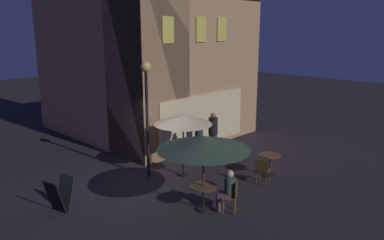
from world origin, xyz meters
TOP-DOWN VIEW (x-y plane):
  - ground_plane at (0.00, 0.00)m, footprint 60.00×60.00m
  - cafe_building at (3.38, 3.87)m, footprint 6.98×8.48m
  - street_lamp_near_corner at (0.62, 0.21)m, footprint 0.34×0.34m
  - menu_sandwich_board at (-2.72, 0.00)m, footprint 0.76×0.68m
  - cafe_table_0 at (1.55, -0.54)m, footprint 0.64×0.64m
  - cafe_table_1 at (0.09, -2.82)m, footprint 0.76×0.76m
  - cafe_table_2 at (3.56, -2.71)m, footprint 0.75×0.75m
  - patio_umbrella_0 at (1.55, -0.54)m, footprint 1.98×1.98m
  - patio_umbrella_1 at (0.09, -2.82)m, footprint 2.56×2.56m
  - cafe_chair_0 at (0.56, -3.50)m, footprint 0.57×0.57m
  - cafe_chair_1 at (2.75, -2.98)m, footprint 0.53×0.53m
  - patron_seated_0 at (0.47, -3.37)m, footprint 0.46×0.50m
  - patron_standing_1 at (3.48, -0.20)m, footprint 0.35×0.35m
  - patron_standing_2 at (2.67, -0.23)m, footprint 0.30×0.30m

SIDE VIEW (x-z plane):
  - ground_plane at x=0.00m, z-range 0.00..0.00m
  - menu_sandwich_board at x=-2.72m, z-range 0.01..0.95m
  - cafe_table_0 at x=1.55m, z-range 0.14..0.91m
  - cafe_table_1 at x=0.09m, z-range 0.18..0.91m
  - cafe_chair_1 at x=2.75m, z-range 0.10..0.98m
  - cafe_chair_0 at x=0.56m, z-range 0.09..1.03m
  - cafe_table_2 at x=3.56m, z-range 0.18..0.95m
  - patron_seated_0 at x=0.47m, z-range 0.08..1.31m
  - patron_standing_2 at x=2.67m, z-range 0.02..1.68m
  - patron_standing_1 at x=3.48m, z-range 0.01..1.87m
  - patio_umbrella_1 at x=0.09m, z-range 0.89..3.05m
  - patio_umbrella_0 at x=1.55m, z-range 0.90..3.09m
  - street_lamp_near_corner at x=0.62m, z-range 0.87..4.81m
  - cafe_building at x=3.38m, z-range 0.00..7.23m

